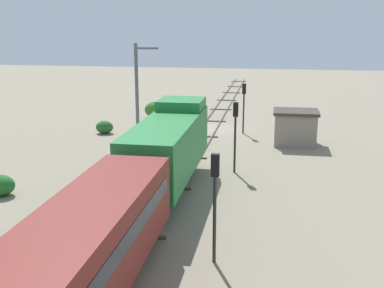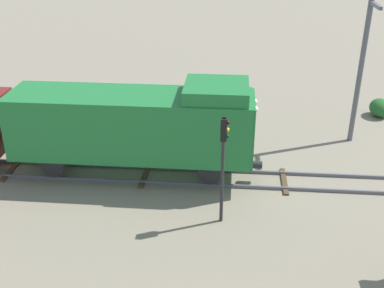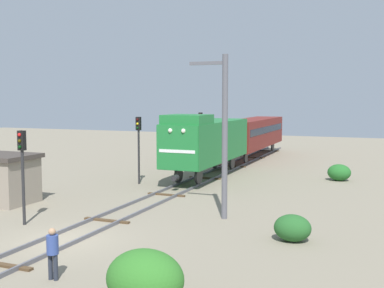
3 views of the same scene
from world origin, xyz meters
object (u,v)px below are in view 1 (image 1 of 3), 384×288
Objects in this scene: locomotive at (169,144)px; traffic_signal_mid at (235,124)px; passenger_car_leading at (74,259)px; worker_near_track at (190,110)px; traffic_signal_near at (244,99)px; catenary_mast at (138,91)px; relay_hut at (295,127)px; traffic_signal_far at (215,189)px.

locomotive is 5.34m from traffic_signal_mid.
passenger_car_leading reaches higher than worker_near_track.
traffic_signal_near is 9.41m from catenary_mast.
passenger_car_leading reaches higher than relay_hut.
worker_near_track is 10.46m from catenary_mast.
traffic_signal_mid is at bearing 91.00° from traffic_signal_near.
relay_hut is (-4.10, -8.20, -1.77)m from traffic_signal_mid.
locomotive is 2.66× the size of traffic_signal_near.
traffic_signal_mid reaches higher than traffic_signal_far.
traffic_signal_far is 0.58× the size of catenary_mast.
traffic_signal_near is at bearing -96.32° from passenger_car_leading.
traffic_signal_far is 20.82m from relay_hut.
locomotive is at bearing -90.00° from passenger_car_leading.
catenary_mast is at bearing 6.09° from relay_hut.
locomotive reaches higher than worker_near_track.
relay_hut is at bearing 23.42° from worker_near_track.
traffic_signal_far is (-3.60, 8.08, 0.37)m from locomotive.
traffic_signal_far reaches higher than worker_near_track.
traffic_signal_near is 0.96× the size of traffic_signal_far.
relay_hut is at bearing -121.37° from locomotive.
locomotive is 15.89m from traffic_signal_near.
traffic_signal_near reaches higher than worker_near_track.
passenger_car_leading is at bearing 55.59° from traffic_signal_far.
passenger_car_leading is at bearing 78.96° from traffic_signal_mid.
passenger_car_leading is 4.00× the size of relay_hut.
relay_hut is at bearing -116.55° from traffic_signal_mid.
passenger_car_leading is 3.08× the size of traffic_signal_far.
catenary_mast is 2.26× the size of relay_hut.
traffic_signal_far reaches higher than passenger_car_leading.
locomotive is 13.34m from passenger_car_leading.
traffic_signal_near is 2.57× the size of worker_near_track.
locomotive is at bearing 58.63° from relay_hut.
worker_near_track is 12.93m from relay_hut.
traffic_signal_near is 1.25× the size of relay_hut.
locomotive is at bearing 50.31° from traffic_signal_mid.
traffic_signal_mid is 1.31× the size of relay_hut.
traffic_signal_far is at bearing 90.94° from traffic_signal_mid.
passenger_car_leading is (0.00, 13.34, -0.25)m from locomotive.
catenary_mast reaches higher than worker_near_track.
passenger_car_leading is 6.40m from traffic_signal_far.
locomotive reaches higher than traffic_signal_near.
traffic_signal_mid reaches higher than worker_near_track.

